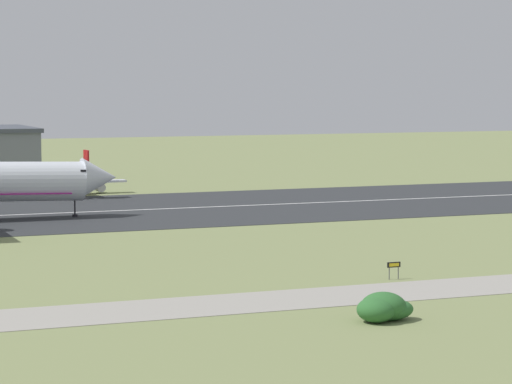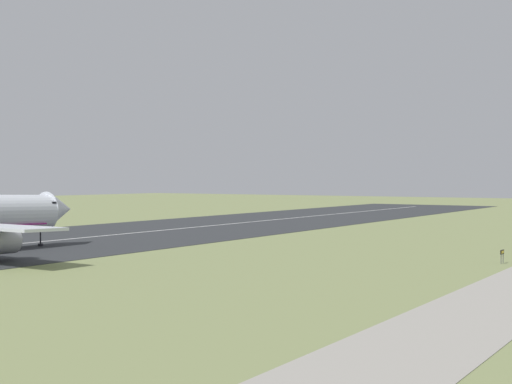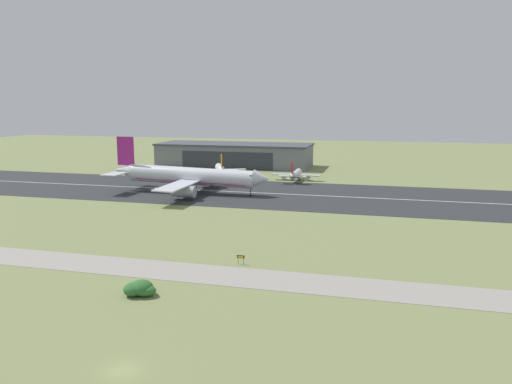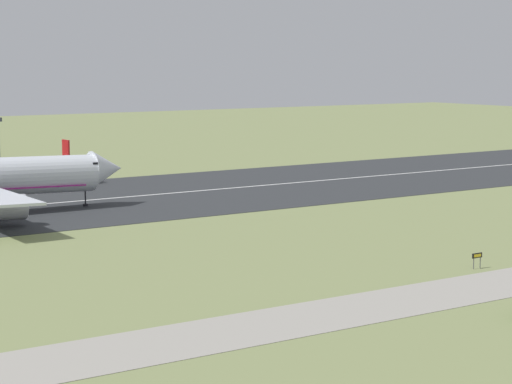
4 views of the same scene
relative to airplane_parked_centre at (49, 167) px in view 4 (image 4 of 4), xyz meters
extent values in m
plane|color=#7A8451|center=(6.02, -90.28, -2.61)|extent=(634.03, 634.03, 0.00)
cube|color=#2B2D30|center=(6.02, -31.10, -2.58)|extent=(394.03, 53.42, 0.06)
cube|color=silver|center=(6.02, -31.10, -2.55)|extent=(354.63, 0.70, 0.01)
cube|color=gray|center=(6.02, -115.20, -2.59)|extent=(295.53, 10.05, 0.05)
cone|color=silver|center=(-4.99, -37.36, 3.44)|extent=(5.58, 6.05, 6.15)
cube|color=black|center=(-7.97, -37.35, 4.65)|extent=(1.13, 5.13, 0.46)
cylinder|color=black|center=(-8.90, -37.35, -1.09)|extent=(0.24, 0.24, 3.03)
cylinder|color=black|center=(-8.90, -37.35, -2.39)|extent=(0.84, 0.84, 0.44)
cylinder|color=silver|center=(-0.01, 0.34, 0.10)|extent=(2.99, 15.29, 2.72)
cone|color=silver|center=(-0.16, 9.18, 0.10)|extent=(2.77, 2.50, 2.72)
cone|color=silver|center=(0.16, -8.92, 0.59)|extent=(2.51, 3.31, 2.45)
cube|color=black|center=(-0.14, 7.84, 0.65)|extent=(2.33, 1.14, 0.44)
cube|color=red|center=(-0.01, 0.34, -0.64)|extent=(2.83, 13.76, 0.20)
cube|color=silver|center=(5.60, 0.74, -0.37)|extent=(8.54, 2.66, 0.40)
cylinder|color=#A8A8B2|center=(4.91, 1.23, -1.47)|extent=(1.75, 3.57, 1.69)
cube|color=silver|center=(-5.62, 0.54, -0.37)|extent=(8.54, 2.66, 0.40)
cylinder|color=#A8A8B2|center=(-4.95, 1.06, -1.47)|extent=(1.75, 3.57, 1.69)
cube|color=red|center=(0.15, -8.43, 3.78)|extent=(0.33, 2.97, 4.63)
cube|color=silver|center=(3.60, -8.77, 0.51)|extent=(4.21, 2.67, 0.24)
cube|color=silver|center=(-3.29, -8.89, 0.51)|extent=(4.21, 2.67, 0.24)
cylinder|color=black|center=(-0.12, 6.76, -1.93)|extent=(0.24, 0.24, 1.35)
cylinder|color=black|center=(-0.12, 6.76, -2.39)|extent=(0.84, 0.84, 0.44)
cylinder|color=black|center=(1.63, 0.17, -1.93)|extent=(0.24, 0.24, 1.35)
cylinder|color=black|center=(1.63, 0.17, -2.39)|extent=(0.84, 0.84, 0.44)
cylinder|color=black|center=(-1.64, 0.11, -1.93)|extent=(0.24, 0.24, 1.35)
cylinder|color=black|center=(-1.64, 0.11, -2.39)|extent=(0.84, 0.84, 0.44)
cylinder|color=#4C4C51|center=(7.84, -108.19, -1.98)|extent=(0.10, 0.10, 1.27)
cylinder|color=#4C4C51|center=(8.91, -108.19, -1.98)|extent=(0.10, 0.10, 1.27)
cube|color=black|center=(8.37, -108.19, -1.06)|extent=(1.53, 0.12, 0.57)
cube|color=yellow|center=(8.37, -108.26, -1.06)|extent=(1.16, 0.02, 0.34)
camera|label=1|loc=(-52.11, -219.79, 17.99)|focal=85.00mm
camera|label=2|loc=(-88.70, -132.30, 8.80)|focal=50.00mm
camera|label=3|loc=(34.82, -197.95, 28.49)|focal=35.00mm
camera|label=4|loc=(-75.98, -188.15, 21.45)|focal=70.00mm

